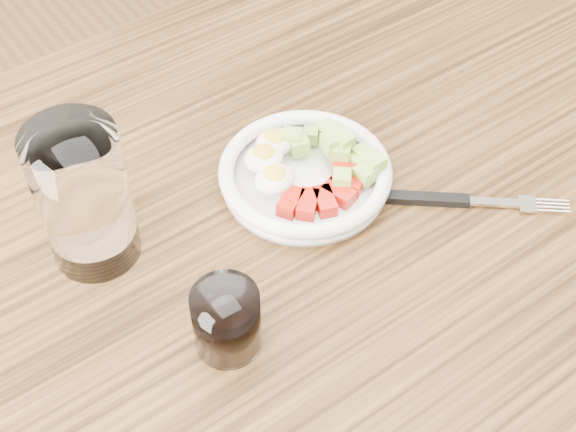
# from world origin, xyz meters

# --- Properties ---
(dining_table) EXTENTS (1.50, 0.90, 0.77)m
(dining_table) POSITION_xyz_m (0.00, 0.00, 0.67)
(dining_table) COLOR brown
(dining_table) RESTS_ON ground
(bowl) EXTENTS (0.20, 0.20, 0.05)m
(bowl) POSITION_xyz_m (0.05, 0.06, 0.79)
(bowl) COLOR white
(bowl) RESTS_ON dining_table
(fork) EXTENTS (0.17, 0.15, 0.01)m
(fork) POSITION_xyz_m (0.16, -0.06, 0.77)
(fork) COLOR black
(fork) RESTS_ON dining_table
(water_glass) EXTENTS (0.09, 0.09, 0.16)m
(water_glass) POSITION_xyz_m (-0.18, 0.11, 0.85)
(water_glass) COLOR white
(water_glass) RESTS_ON dining_table
(coffee_glass) EXTENTS (0.06, 0.06, 0.07)m
(coffee_glass) POSITION_xyz_m (-0.13, -0.07, 0.81)
(coffee_glass) COLOR white
(coffee_glass) RESTS_ON dining_table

